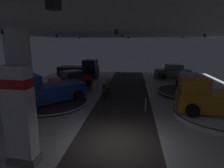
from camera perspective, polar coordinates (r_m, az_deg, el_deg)
ground at (r=9.58m, az=1.15°, el=-17.99°), size 24.00×44.00×0.06m
ceiling_with_spotlights at (r=8.25m, az=1.34°, el=17.45°), size 24.00×44.00×0.39m
column_left at (r=10.29m, az=-26.09°, el=-0.46°), size 1.17×1.17×5.50m
brand_sign_pylon at (r=8.15m, az=-26.61°, el=-8.64°), size 1.31×0.73×4.05m
display_platform_deep_right at (r=25.30m, az=17.95°, el=1.57°), size 4.77×4.77×0.34m
display_car_deep_right at (r=25.16m, az=18.16°, el=3.61°), size 4.44×2.76×1.71m
display_platform_far_left at (r=19.84m, az=-12.34°, el=-1.24°), size 4.51×4.51×0.26m
display_car_far_left at (r=19.66m, az=-12.39°, el=1.26°), size 4.10×4.36×1.71m
display_platform_mid_right at (r=14.19m, az=29.87°, el=-8.21°), size 5.68×5.68×0.36m
pickup_truck_mid_right at (r=13.76m, az=29.11°, el=-3.92°), size 5.46×3.02×2.30m
display_platform_mid_left at (r=15.69m, az=-18.16°, el=-5.43°), size 5.79×5.79×0.23m
pickup_truck_mid_left at (r=15.31m, az=-19.56°, el=-1.96°), size 5.23×5.23×2.30m
display_platform_far_right at (r=19.12m, az=22.16°, el=-2.34°), size 5.58×5.58×0.33m
display_car_far_right at (r=18.88m, az=22.40°, el=0.30°), size 3.00×4.51×1.71m
display_platform_deep_left at (r=25.78m, az=-10.22°, el=2.07°), size 5.68×5.68×0.24m
pickup_truck_deep_left at (r=25.49m, az=-9.64°, el=4.34°), size 5.43×2.94×2.30m
visitor_walking_near at (r=17.09m, az=-1.34°, el=-0.58°), size 0.32×0.32×1.59m
visitor_walking_far at (r=15.75m, az=-2.45°, el=-1.76°), size 0.32×0.32×1.59m
stanchion_a at (r=13.49m, az=10.26°, el=-6.89°), size 0.28×0.28×1.01m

